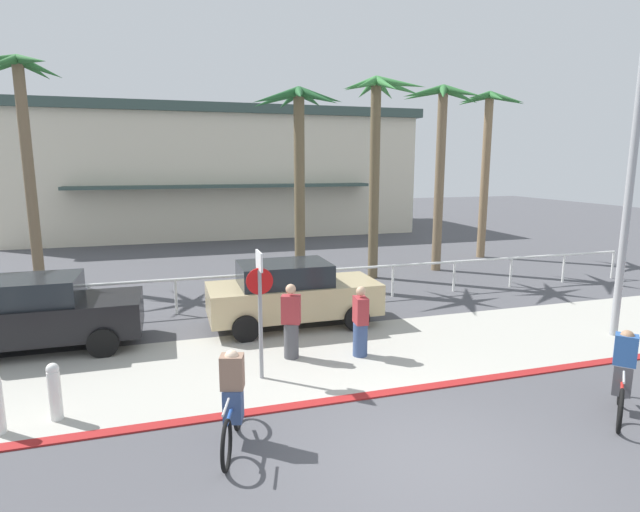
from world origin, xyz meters
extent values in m
plane|color=#4C4C51|center=(0.00, 10.00, 0.00)|extent=(80.00, 80.00, 0.00)
cube|color=#ADAAA0|center=(0.00, 4.20, 0.01)|extent=(44.00, 4.00, 0.02)
cube|color=maroon|center=(0.00, 2.20, 0.01)|extent=(44.00, 0.24, 0.03)
cube|color=beige|center=(-0.39, 27.22, 3.42)|extent=(22.70, 10.43, 6.84)
cube|color=#384C47|center=(-0.39, 27.22, 7.09)|extent=(23.30, 11.03, 0.50)
cube|color=#384C47|center=(-0.39, 21.50, 3.00)|extent=(15.89, 1.20, 0.16)
cylinder|color=white|center=(0.00, 8.50, 1.00)|extent=(24.42, 0.08, 0.08)
cylinder|color=white|center=(-5.55, 8.50, 0.50)|extent=(0.08, 0.08, 1.00)
cylinder|color=white|center=(-3.33, 8.50, 0.50)|extent=(0.08, 0.08, 1.00)
cylinder|color=white|center=(-1.11, 8.50, 0.50)|extent=(0.08, 0.08, 1.00)
cylinder|color=white|center=(1.11, 8.50, 0.50)|extent=(0.08, 0.08, 1.00)
cylinder|color=white|center=(3.33, 8.50, 0.50)|extent=(0.08, 0.08, 1.00)
cylinder|color=white|center=(5.55, 8.50, 0.50)|extent=(0.08, 0.08, 1.00)
cylinder|color=white|center=(7.77, 8.50, 0.50)|extent=(0.08, 0.08, 1.00)
cylinder|color=white|center=(9.99, 8.50, 0.50)|extent=(0.08, 0.08, 1.00)
cylinder|color=white|center=(12.21, 8.50, 0.50)|extent=(0.08, 0.08, 1.00)
cylinder|color=gray|center=(-1.82, 3.53, 1.10)|extent=(0.08, 0.08, 2.20)
cube|color=white|center=(-1.82, 3.53, 2.38)|extent=(0.04, 0.56, 0.36)
cylinder|color=red|center=(-1.82, 3.53, 1.98)|extent=(0.52, 0.03, 0.52)
cylinder|color=white|center=(-5.36, 2.90, 0.42)|extent=(0.20, 0.20, 0.85)
sphere|color=white|center=(-5.36, 2.90, 0.90)|extent=(0.20, 0.20, 0.20)
cylinder|color=#9EA0A5|center=(6.97, 3.49, 3.75)|extent=(0.18, 0.18, 7.50)
cylinder|color=#756047|center=(-7.87, 13.71, 3.77)|extent=(0.36, 0.36, 7.55)
cone|color=#2D6B33|center=(-7.21, 13.71, 7.28)|extent=(1.44, 0.32, 0.83)
cone|color=#2D6B33|center=(-7.49, 14.19, 7.32)|extent=(1.08, 1.24, 0.76)
cone|color=#2D6B33|center=(-8.06, 14.55, 7.33)|extent=(0.71, 1.84, 0.75)
cone|color=#2D6B33|center=(-8.43, 13.98, 7.31)|extent=(1.37, 0.88, 0.78)
cone|color=#2D6B33|center=(-8.06, 12.89, 7.30)|extent=(0.71, 1.80, 0.80)
cone|color=#2D6B33|center=(-7.31, 13.00, 7.42)|extent=(1.40, 1.64, 0.58)
cylinder|color=brown|center=(0.88, 10.82, 3.26)|extent=(0.36, 0.36, 6.51)
cone|color=#235B2D|center=(1.64, 10.82, 6.37)|extent=(1.57, 0.32, 0.61)
cone|color=#235B2D|center=(1.47, 11.56, 6.37)|extent=(1.46, 1.72, 0.60)
cone|color=#235B2D|center=(0.72, 11.53, 6.31)|extent=(0.66, 1.59, 0.72)
cone|color=#235B2D|center=(0.19, 11.15, 6.28)|extent=(1.61, 1.00, 0.78)
cone|color=#235B2D|center=(0.04, 10.41, 6.26)|extent=(1.89, 1.13, 0.81)
cone|color=#235B2D|center=(0.70, 10.01, 6.32)|extent=(0.70, 1.76, 0.70)
cone|color=#235B2D|center=(1.35, 10.23, 6.27)|extent=(1.25, 1.45, 0.78)
cylinder|color=brown|center=(3.77, 11.18, 3.52)|extent=(0.36, 0.36, 7.04)
cone|color=#387F3D|center=(4.62, 11.18, 6.83)|extent=(1.79, 0.32, 0.73)
cone|color=#387F3D|center=(4.34, 11.75, 6.81)|extent=(1.44, 1.44, 0.76)
cone|color=#387F3D|center=(3.77, 12.04, 6.84)|extent=(0.32, 1.79, 0.70)
cone|color=#387F3D|center=(3.34, 11.61, 6.91)|extent=(1.13, 1.13, 0.57)
cone|color=#387F3D|center=(3.16, 11.18, 6.87)|extent=(1.30, 0.32, 0.65)
cone|color=#387F3D|center=(3.17, 10.58, 6.81)|extent=(1.49, 1.49, 0.76)
cone|color=#387F3D|center=(3.77, 10.36, 6.78)|extent=(0.32, 1.73, 0.82)
cone|color=#387F3D|center=(4.40, 10.55, 6.86)|extent=(1.53, 1.53, 0.66)
cylinder|color=#756047|center=(6.72, 11.71, 3.47)|extent=(0.36, 0.36, 6.95)
cone|color=#2D6B33|center=(7.46, 11.71, 6.71)|extent=(1.59, 0.32, 0.78)
cone|color=#2D6B33|center=(7.11, 12.39, 6.73)|extent=(1.10, 1.58, 0.74)
cone|color=#2D6B33|center=(6.27, 12.48, 6.82)|extent=(1.19, 1.74, 0.57)
cone|color=#2D6B33|center=(5.89, 11.71, 6.77)|extent=(1.73, 0.32, 0.66)
cone|color=#2D6B33|center=(6.25, 10.90, 6.67)|extent=(1.26, 1.87, 0.86)
cone|color=#2D6B33|center=(7.12, 11.03, 6.74)|extent=(1.11, 1.60, 0.72)
cylinder|color=#846B4C|center=(10.09, 13.62, 3.55)|extent=(0.36, 0.36, 7.09)
cone|color=#2D6B33|center=(10.98, 13.62, 6.93)|extent=(1.84, 0.32, 0.65)
cone|color=#2D6B33|center=(10.61, 14.28, 6.90)|extent=(1.34, 1.57, 0.70)
cone|color=#2D6B33|center=(9.89, 14.51, 6.97)|extent=(0.73, 1.90, 0.57)
cone|color=#2D6B33|center=(9.52, 13.89, 6.94)|extent=(1.34, 0.87, 0.62)
cone|color=#2D6B33|center=(9.34, 13.26, 6.96)|extent=(1.68, 1.03, 0.59)
cone|color=#2D6B33|center=(9.93, 12.94, 6.91)|extent=(0.64, 1.52, 0.67)
cone|color=#2D6B33|center=(10.54, 13.06, 6.89)|extent=(1.20, 1.39, 0.72)
cube|color=black|center=(-6.34, 6.55, 0.73)|extent=(4.40, 1.80, 0.80)
cube|color=#1E2328|center=(-6.59, 6.55, 1.41)|extent=(2.29, 1.58, 0.56)
cylinder|color=black|center=(-4.93, 7.45, 0.33)|extent=(0.66, 0.22, 0.66)
cylinder|color=black|center=(-4.93, 5.65, 0.33)|extent=(0.66, 0.22, 0.66)
cube|color=tan|center=(-0.39, 6.60, 0.73)|extent=(4.40, 1.80, 0.80)
cube|color=#1E2328|center=(-0.64, 6.60, 1.41)|extent=(2.29, 1.58, 0.56)
cylinder|color=black|center=(1.01, 7.50, 0.33)|extent=(0.66, 0.22, 0.66)
cylinder|color=black|center=(1.01, 5.70, 0.33)|extent=(0.66, 0.22, 0.66)
cylinder|color=black|center=(-1.80, 7.50, 0.33)|extent=(0.66, 0.22, 0.66)
cylinder|color=black|center=(-1.80, 5.70, 0.33)|extent=(0.66, 0.22, 0.66)
torus|color=black|center=(3.28, -0.06, 0.33)|extent=(0.57, 0.53, 0.72)
torus|color=black|center=(4.09, 0.68, 0.33)|extent=(0.57, 0.53, 0.72)
cylinder|color=red|center=(3.84, 0.45, 0.48)|extent=(0.54, 0.50, 0.35)
cylinder|color=red|center=(3.46, 0.10, 0.62)|extent=(0.32, 0.29, 0.07)
cylinder|color=red|center=(3.77, 0.39, 0.55)|extent=(0.05, 0.05, 0.44)
cylinder|color=silver|center=(3.31, -0.03, 0.88)|extent=(0.39, 0.36, 0.04)
cube|color=#4C4C51|center=(3.77, 0.39, 0.61)|extent=(0.43, 0.42, 0.52)
cube|color=#2D5699|center=(3.77, 0.39, 1.13)|extent=(0.42, 0.43, 0.52)
sphere|color=#9E7556|center=(3.77, 0.39, 1.36)|extent=(0.22, 0.22, 0.22)
torus|color=black|center=(-2.82, 0.75, 0.33)|extent=(0.26, 0.71, 0.72)
torus|color=black|center=(-2.52, 1.81, 0.33)|extent=(0.26, 0.71, 0.72)
cylinder|color=#2851A8|center=(-2.61, 1.49, 0.48)|extent=(0.24, 0.68, 0.35)
cylinder|color=#2851A8|center=(-2.75, 0.98, 0.62)|extent=(0.15, 0.38, 0.07)
cylinder|color=#2851A8|center=(-2.64, 1.40, 0.55)|extent=(0.05, 0.05, 0.44)
cylinder|color=silver|center=(-2.81, 0.80, 0.88)|extent=(0.17, 0.49, 0.04)
cube|color=#384C7A|center=(-2.64, 1.40, 0.61)|extent=(0.36, 0.38, 0.52)
cube|color=#93705B|center=(-2.64, 1.40, 1.13)|extent=(0.40, 0.34, 0.52)
sphere|color=beige|center=(-2.64, 1.40, 1.36)|extent=(0.22, 0.22, 0.22)
cylinder|color=#4C4C51|center=(-1.00, 4.38, 0.40)|extent=(0.42, 0.42, 0.80)
cube|color=#A33338|center=(-1.00, 4.38, 1.11)|extent=(0.47, 0.39, 0.62)
sphere|color=#D6A884|center=(-1.00, 4.38, 1.56)|extent=(0.22, 0.22, 0.22)
cylinder|color=#384C7A|center=(0.47, 4.05, 0.38)|extent=(0.34, 0.34, 0.76)
cube|color=#A33338|center=(0.47, 4.05, 1.05)|extent=(0.29, 0.42, 0.59)
sphere|color=#D6A884|center=(0.47, 4.05, 1.48)|extent=(0.21, 0.21, 0.21)
camera|label=1|loc=(-3.44, -5.75, 4.20)|focal=28.24mm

